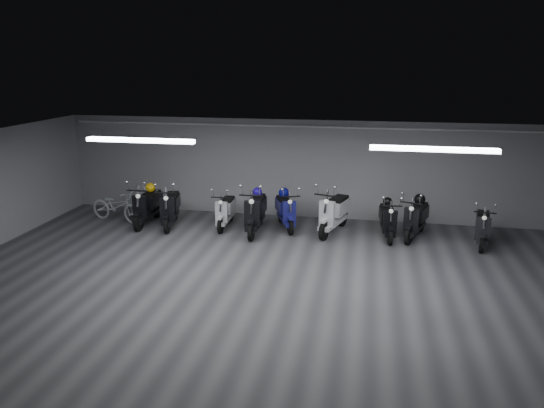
% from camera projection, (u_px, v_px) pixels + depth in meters
% --- Properties ---
extents(floor, '(14.00, 10.00, 0.01)m').
position_uv_depth(floor, '(270.00, 290.00, 10.00)').
color(floor, '#3E3E41').
rests_on(floor, ground).
extents(ceiling, '(14.00, 10.00, 0.01)m').
position_uv_depth(ceiling, '(270.00, 150.00, 9.23)').
color(ceiling, gray).
rests_on(ceiling, ground).
extents(back_wall, '(14.00, 0.01, 2.80)m').
position_uv_depth(back_wall, '(303.00, 169.00, 14.34)').
color(back_wall, gray).
rests_on(back_wall, ground).
extents(front_wall, '(14.00, 0.01, 2.80)m').
position_uv_depth(front_wall, '(171.00, 379.00, 4.88)').
color(front_wall, gray).
rests_on(front_wall, ground).
extents(fluor_strip_left, '(2.40, 0.18, 0.08)m').
position_uv_depth(fluor_strip_left, '(140.00, 140.00, 10.73)').
color(fluor_strip_left, white).
rests_on(fluor_strip_left, ceiling).
extents(fluor_strip_right, '(2.40, 0.18, 0.08)m').
position_uv_depth(fluor_strip_right, '(433.00, 149.00, 9.65)').
color(fluor_strip_right, white).
rests_on(fluor_strip_right, ceiling).
extents(conduit, '(13.60, 0.05, 0.05)m').
position_uv_depth(conduit, '(304.00, 127.00, 13.93)').
color(conduit, white).
rests_on(conduit, back_wall).
extents(scooter_0, '(0.62, 1.85, 1.37)m').
position_uv_depth(scooter_0, '(147.00, 200.00, 13.84)').
color(scooter_0, black).
rests_on(scooter_0, floor).
extents(scooter_1, '(0.97, 1.92, 1.36)m').
position_uv_depth(scooter_1, '(170.00, 202.00, 13.67)').
color(scooter_1, black).
rests_on(scooter_1, floor).
extents(scooter_2, '(0.58, 1.63, 1.20)m').
position_uv_depth(scooter_2, '(225.00, 206.00, 13.63)').
color(scooter_2, silver).
rests_on(scooter_2, floor).
extents(scooter_3, '(0.73, 1.97, 1.45)m').
position_uv_depth(scooter_3, '(256.00, 206.00, 13.16)').
color(scooter_3, black).
rests_on(scooter_3, floor).
extents(scooter_4, '(1.17, 1.80, 1.27)m').
position_uv_depth(scooter_4, '(286.00, 205.00, 13.53)').
color(scooter_4, navy).
rests_on(scooter_4, floor).
extents(scooter_6, '(1.20, 2.05, 1.45)m').
position_uv_depth(scooter_6, '(334.00, 206.00, 13.13)').
color(scooter_6, silver).
rests_on(scooter_6, floor).
extents(scooter_7, '(0.71, 1.70, 1.23)m').
position_uv_depth(scooter_7, '(388.00, 215.00, 12.79)').
color(scooter_7, black).
rests_on(scooter_7, floor).
extents(scooter_8, '(1.15, 1.87, 1.32)m').
position_uv_depth(scooter_8, '(416.00, 213.00, 12.76)').
color(scooter_8, black).
rests_on(scooter_8, floor).
extents(scooter_9, '(0.84, 1.71, 1.22)m').
position_uv_depth(scooter_9, '(483.00, 221.00, 12.27)').
color(scooter_9, black).
rests_on(scooter_9, floor).
extents(bicycle, '(1.77, 0.98, 1.09)m').
position_uv_depth(bicycle, '(116.00, 203.00, 14.15)').
color(bicycle, white).
rests_on(bicycle, floor).
extents(helmet_0, '(0.28, 0.28, 0.28)m').
position_uv_depth(helmet_0, '(284.00, 193.00, 13.67)').
color(helmet_0, '#0B0D7C').
rests_on(helmet_0, scooter_4).
extents(helmet_1, '(0.27, 0.27, 0.27)m').
position_uv_depth(helmet_1, '(150.00, 188.00, 14.00)').
color(helmet_1, '#E9AD0D').
rests_on(helmet_1, scooter_0).
extents(helmet_2, '(0.26, 0.26, 0.26)m').
position_uv_depth(helmet_2, '(257.00, 192.00, 13.33)').
color(helmet_2, '#1E0D92').
rests_on(helmet_2, scooter_3).
extents(helmet_3, '(0.24, 0.24, 0.24)m').
position_uv_depth(helmet_3, '(387.00, 202.00, 12.94)').
color(helmet_3, black).
rests_on(helmet_3, scooter_7).
extents(helmet_4, '(0.29, 0.29, 0.29)m').
position_uv_depth(helmet_4, '(420.00, 199.00, 12.88)').
color(helmet_4, black).
rests_on(helmet_4, scooter_8).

